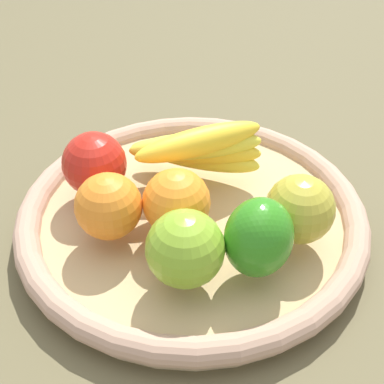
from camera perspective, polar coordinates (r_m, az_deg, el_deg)
ground_plane at (r=0.69m, az=0.00°, el=-3.88°), size 2.40×2.40×0.00m
basket at (r=0.68m, az=0.00°, el=-2.67°), size 0.42×0.42×0.04m
apple_1 at (r=0.55m, az=-0.70°, el=-5.80°), size 0.11×0.11×0.08m
bell_pepper at (r=0.56m, az=6.81°, el=-4.60°), size 0.07×0.08×0.09m
orange_1 at (r=0.61m, az=-1.59°, el=-1.04°), size 0.10×0.10×0.08m
banana_bunch at (r=0.69m, az=0.52°, el=4.44°), size 0.17×0.15×0.08m
apple_2 at (r=0.67m, az=-9.91°, el=2.85°), size 0.11×0.11×0.08m
apple_0 at (r=0.61m, az=10.93°, el=-1.71°), size 0.08×0.08×0.08m
orange_0 at (r=0.61m, az=-8.51°, el=-1.43°), size 0.10×0.10×0.07m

